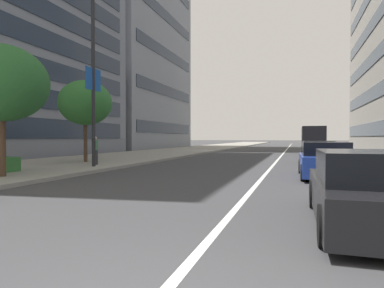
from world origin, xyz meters
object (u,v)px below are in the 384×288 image
at_px(street_tree_by_lamp_post, 85,103).
at_px(pedestrian_on_plaza, 95,150).
at_px(car_approaching_light, 324,161).
at_px(delivery_van_ahead, 313,140).
at_px(street_tree_near_plaza_corner, 2,83).
at_px(car_mid_block_traffic, 371,191).
at_px(street_lamp_with_banners, 97,57).
at_px(car_following_behind, 318,153).

bearing_deg(street_tree_by_lamp_post, pedestrian_on_plaza, -132.88).
distance_m(car_approaching_light, street_tree_by_lamp_post, 13.66).
distance_m(delivery_van_ahead, street_tree_near_plaza_corner, 26.72).
height_order(car_mid_block_traffic, street_lamp_with_banners, street_lamp_with_banners).
bearing_deg(car_mid_block_traffic, delivery_van_ahead, -0.76).
distance_m(car_mid_block_traffic, delivery_van_ahead, 26.91).
relative_size(delivery_van_ahead, street_tree_near_plaza_corner, 1.10).
relative_size(car_mid_block_traffic, street_lamp_with_banners, 0.45).
bearing_deg(car_following_behind, street_tree_by_lamp_post, 108.75).
bearing_deg(car_approaching_light, pedestrian_on_plaza, 83.01).
relative_size(car_mid_block_traffic, street_tree_near_plaza_corner, 0.88).
bearing_deg(delivery_van_ahead, street_lamp_with_banners, 150.61).
distance_m(car_approaching_light, street_tree_near_plaza_corner, 12.63).
xyz_separation_m(car_mid_block_traffic, street_tree_by_lamp_post, (10.34, 13.25, 3.00)).
bearing_deg(car_following_behind, delivery_van_ahead, -1.09).
relative_size(street_lamp_with_banners, street_tree_by_lamp_post, 1.95).
bearing_deg(street_tree_near_plaza_corner, street_lamp_with_banners, -11.22).
bearing_deg(street_tree_near_plaza_corner, car_approaching_light, -68.36).
bearing_deg(street_lamp_with_banners, car_following_behind, -56.42).
bearing_deg(street_tree_near_plaza_corner, car_mid_block_traffic, -104.65).
bearing_deg(car_following_behind, street_lamp_with_banners, 123.48).
relative_size(street_tree_by_lamp_post, pedestrian_on_plaza, 3.20).
distance_m(car_mid_block_traffic, street_lamp_with_banners, 14.11).
bearing_deg(car_mid_block_traffic, street_tree_near_plaza_corner, 75.03).
bearing_deg(street_tree_by_lamp_post, car_mid_block_traffic, -127.96).
xyz_separation_m(car_approaching_light, delivery_van_ahead, (19.32, -0.41, 0.73)).
height_order(car_following_behind, street_lamp_with_banners, street_lamp_with_banners).
bearing_deg(street_tree_near_plaza_corner, car_following_behind, -44.54).
distance_m(car_following_behind, pedestrian_on_plaza, 13.05).
distance_m(car_approaching_light, street_lamp_with_banners, 11.59).
xyz_separation_m(street_tree_near_plaza_corner, pedestrian_on_plaza, (5.69, -0.11, -2.69)).
bearing_deg(delivery_van_ahead, street_tree_near_plaza_corner, 153.88).
bearing_deg(car_approaching_light, street_tree_near_plaza_corner, 110.50).
relative_size(car_following_behind, street_tree_near_plaza_corner, 0.95).
height_order(car_mid_block_traffic, car_following_behind, car_following_behind).
bearing_deg(car_mid_block_traffic, car_following_behind, -0.32).
xyz_separation_m(delivery_van_ahead, street_tree_near_plaza_corner, (-23.86, 11.84, 2.20)).
bearing_deg(street_lamp_with_banners, pedestrian_on_plaza, 40.26).
height_order(car_approaching_light, street_tree_by_lamp_post, street_tree_by_lamp_post).
xyz_separation_m(delivery_van_ahead, pedestrian_on_plaza, (-18.16, 11.73, -0.49)).
relative_size(street_tree_near_plaza_corner, street_tree_by_lamp_post, 1.00).
bearing_deg(street_tree_near_plaza_corner, pedestrian_on_plaza, -1.10).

